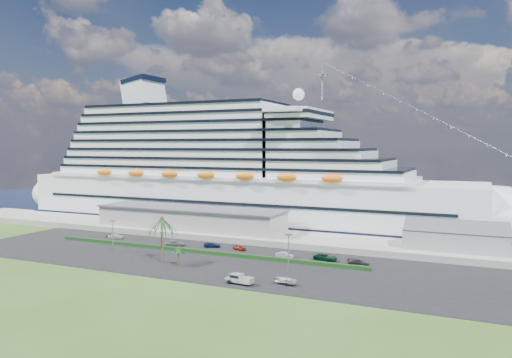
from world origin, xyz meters
The scene contains 22 objects.
ground centered at (0.00, 0.00, 0.00)m, with size 420.00×420.00×0.00m, color #304D19.
asphalt_lot centered at (0.00, 11.00, 0.06)m, with size 140.00×38.00×0.12m, color black.
wharf centered at (0.00, 40.00, 0.90)m, with size 240.00×20.00×1.80m, color gray.
water centered at (0.00, 130.00, 0.01)m, with size 420.00×160.00×0.02m, color black.
cruise_ship centered at (-21.53, 64.00, 16.69)m, with size 191.00×38.00×54.00m.
terminal_building centered at (-25.00, 40.00, 5.01)m, with size 61.00×15.00×6.30m.
port_shed centered at (52.00, 40.00, 4.40)m, with size 24.00×12.31×7.37m.
hedge centered at (-8.00, 16.00, 0.57)m, with size 88.00×1.10×0.90m, color black.
lamp_post_left centered at (-28.00, 8.00, 5.34)m, with size 1.60×0.35×8.27m.
lamp_post_right centered at (20.00, 8.00, 5.34)m, with size 1.60×0.35×8.27m.
palm_tall centered at (-10.00, 4.00, 9.20)m, with size 8.82×8.82×11.13m.
palm_short centered at (-4.50, 2.50, 3.67)m, with size 3.53×3.53×4.56m.
parked_car_0 centered at (-39.31, 22.45, 0.90)m, with size 1.84×4.57×1.56m, color silver.
parked_car_1 centered at (-40.85, 23.09, 0.74)m, with size 1.31×3.75×1.24m, color black.
parked_car_2 centered at (-17.85, 21.10, 0.84)m, with size 2.39×5.19×1.44m, color gray.
parked_car_3 centered at (-7.73, 23.56, 0.76)m, with size 1.81×4.44×1.29m, color #132042.
parked_car_4 centered at (0.43, 23.45, 0.79)m, with size 1.59×3.95×1.35m, color maroon.
parked_car_5 centered at (14.46, 19.87, 0.82)m, with size 1.49×4.26×1.41m, color #B3B5BB.
parked_car_6 centered at (24.16, 21.58, 0.91)m, with size 2.63×5.71×1.59m, color black.
parked_car_7 centered at (32.51, 19.52, 0.85)m, with size 2.03×5.00×1.45m, color black.
pickup_truck centered at (14.62, -4.98, 1.20)m, with size 5.75×2.58×1.97m.
boat_trailer centered at (23.12, -1.63, 1.15)m, with size 5.50×3.77×1.55m.
Camera 1 is at (57.76, -91.33, 27.41)m, focal length 35.00 mm.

